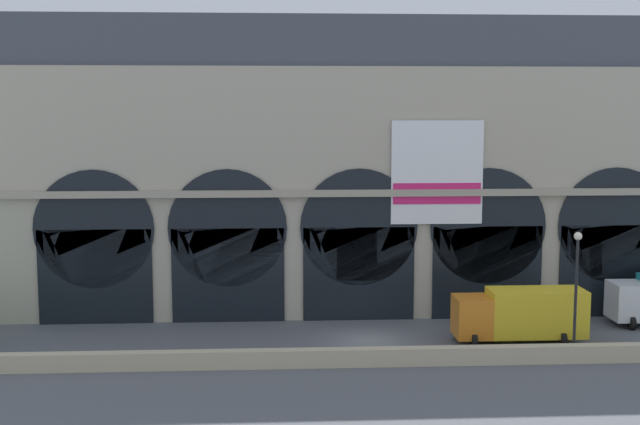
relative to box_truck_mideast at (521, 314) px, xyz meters
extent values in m
plane|color=#54565B|center=(-8.80, 0.80, -1.70)|extent=(200.00, 200.00, 0.00)
cube|color=#BCAD8C|center=(-8.80, -3.92, -1.23)|extent=(90.00, 0.70, 0.95)
cube|color=#B2A891|center=(-8.80, 7.89, 6.32)|extent=(51.28, 4.19, 16.05)
cube|color=#424751|center=(-8.80, 8.19, 15.97)|extent=(51.28, 3.59, 3.24)
cube|color=black|center=(-25.34, 5.75, 1.30)|extent=(7.07, 0.20, 5.99)
cylinder|color=black|center=(-25.34, 5.75, 4.29)|extent=(7.44, 0.20, 7.44)
cube|color=black|center=(-17.07, 5.75, 1.30)|extent=(7.07, 0.20, 5.99)
cylinder|color=black|center=(-17.07, 5.75, 4.29)|extent=(7.44, 0.20, 7.44)
cube|color=black|center=(-8.80, 5.75, 1.30)|extent=(7.07, 0.20, 5.99)
cylinder|color=black|center=(-8.80, 5.75, 4.29)|extent=(7.44, 0.20, 7.44)
cube|color=black|center=(-0.53, 5.75, 1.30)|extent=(7.07, 0.20, 5.99)
cylinder|color=black|center=(-0.53, 5.75, 4.29)|extent=(7.44, 0.20, 7.44)
cube|color=black|center=(7.74, 5.75, 1.30)|extent=(7.07, 0.20, 5.99)
cylinder|color=black|center=(7.74, 5.75, 4.29)|extent=(7.44, 0.20, 7.44)
cube|color=white|center=(-3.89, 5.63, 7.75)|extent=(5.81, 0.12, 6.53)
cube|color=#DB1E66|center=(-3.89, 5.55, 6.42)|extent=(5.58, 0.04, 1.33)
cube|color=#A49A85|center=(-8.80, 5.65, 6.47)|extent=(51.28, 0.50, 0.44)
cube|color=orange|center=(-2.86, 0.00, -0.13)|extent=(2.00, 2.30, 2.30)
cube|color=gold|center=(0.89, 0.00, 0.07)|extent=(5.50, 2.30, 2.70)
cylinder|color=black|center=(-2.96, -1.03, -1.28)|extent=(0.28, 0.84, 0.84)
cylinder|color=black|center=(-2.96, 1.04, -1.28)|extent=(0.28, 0.84, 0.84)
cylinder|color=black|center=(2.14, -1.03, -1.28)|extent=(0.28, 0.84, 0.84)
cylinder|color=black|center=(2.14, 1.04, -1.28)|extent=(0.28, 0.84, 0.84)
cube|color=white|center=(7.73, 3.40, -0.13)|extent=(2.00, 2.30, 2.30)
cylinder|color=black|center=(7.63, 2.37, -1.28)|extent=(0.28, 0.84, 0.84)
cylinder|color=black|center=(7.63, 4.44, -1.28)|extent=(0.28, 0.84, 0.84)
cylinder|color=black|center=(2.01, -3.12, 1.55)|extent=(0.16, 0.16, 6.50)
sphere|color=#F2EDCC|center=(2.01, -3.12, 4.98)|extent=(0.44, 0.44, 0.44)
camera|label=1|loc=(-14.25, -46.30, 11.73)|focal=46.94mm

